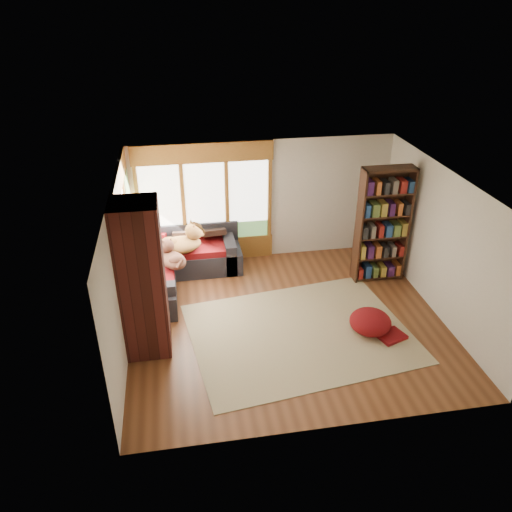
{
  "coord_description": "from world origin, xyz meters",
  "views": [
    {
      "loc": [
        -1.75,
        -7.1,
        5.32
      ],
      "look_at": [
        -0.43,
        0.76,
        0.95
      ],
      "focal_mm": 35.0,
      "sensor_mm": 36.0,
      "label": 1
    }
  ],
  "objects_px": {
    "sectional_sofa": "(173,268)",
    "pouf": "(370,321)",
    "area_rug": "(300,333)",
    "brick_chimney": "(142,280)",
    "bookshelf": "(383,226)",
    "dog_tan": "(183,243)",
    "dog_brindle": "(172,258)"
  },
  "relations": [
    {
      "from": "area_rug",
      "to": "bookshelf",
      "type": "bearing_deg",
      "value": 37.94
    },
    {
      "from": "brick_chimney",
      "to": "bookshelf",
      "type": "bearing_deg",
      "value": 18.39
    },
    {
      "from": "brick_chimney",
      "to": "pouf",
      "type": "xyz_separation_m",
      "value": [
        3.75,
        -0.19,
        -1.09
      ]
    },
    {
      "from": "brick_chimney",
      "to": "dog_brindle",
      "type": "height_order",
      "value": "brick_chimney"
    },
    {
      "from": "brick_chimney",
      "to": "area_rug",
      "type": "bearing_deg",
      "value": -1.1
    },
    {
      "from": "sectional_sofa",
      "to": "pouf",
      "type": "distance_m",
      "value": 3.99
    },
    {
      "from": "bookshelf",
      "to": "dog_brindle",
      "type": "height_order",
      "value": "bookshelf"
    },
    {
      "from": "pouf",
      "to": "brick_chimney",
      "type": "bearing_deg",
      "value": 177.1
    },
    {
      "from": "sectional_sofa",
      "to": "pouf",
      "type": "height_order",
      "value": "sectional_sofa"
    },
    {
      "from": "area_rug",
      "to": "dog_brindle",
      "type": "bearing_deg",
      "value": 140.65
    },
    {
      "from": "brick_chimney",
      "to": "sectional_sofa",
      "type": "distance_m",
      "value": 2.32
    },
    {
      "from": "brick_chimney",
      "to": "sectional_sofa",
      "type": "relative_size",
      "value": 1.18
    },
    {
      "from": "sectional_sofa",
      "to": "area_rug",
      "type": "height_order",
      "value": "sectional_sofa"
    },
    {
      "from": "dog_tan",
      "to": "dog_brindle",
      "type": "relative_size",
      "value": 1.27
    },
    {
      "from": "area_rug",
      "to": "dog_tan",
      "type": "xyz_separation_m",
      "value": [
        -1.87,
        2.22,
        0.79
      ]
    },
    {
      "from": "area_rug",
      "to": "dog_tan",
      "type": "height_order",
      "value": "dog_tan"
    },
    {
      "from": "brick_chimney",
      "to": "sectional_sofa",
      "type": "xyz_separation_m",
      "value": [
        0.45,
        2.05,
        -1.0
      ]
    },
    {
      "from": "area_rug",
      "to": "dog_brindle",
      "type": "height_order",
      "value": "dog_brindle"
    },
    {
      "from": "brick_chimney",
      "to": "pouf",
      "type": "bearing_deg",
      "value": -2.9
    },
    {
      "from": "sectional_sofa",
      "to": "bookshelf",
      "type": "height_order",
      "value": "bookshelf"
    },
    {
      "from": "area_rug",
      "to": "bookshelf",
      "type": "distance_m",
      "value": 2.79
    },
    {
      "from": "brick_chimney",
      "to": "dog_tan",
      "type": "relative_size",
      "value": 2.53
    },
    {
      "from": "sectional_sofa",
      "to": "dog_brindle",
      "type": "distance_m",
      "value": 0.57
    },
    {
      "from": "pouf",
      "to": "sectional_sofa",
      "type": "bearing_deg",
      "value": 145.91
    },
    {
      "from": "sectional_sofa",
      "to": "brick_chimney",
      "type": "bearing_deg",
      "value": -101.75
    },
    {
      "from": "area_rug",
      "to": "sectional_sofa",
      "type": "bearing_deg",
      "value": 134.98
    },
    {
      "from": "bookshelf",
      "to": "dog_tan",
      "type": "distance_m",
      "value": 3.94
    },
    {
      "from": "area_rug",
      "to": "bookshelf",
      "type": "height_order",
      "value": "bookshelf"
    },
    {
      "from": "pouf",
      "to": "dog_brindle",
      "type": "distance_m",
      "value": 3.83
    },
    {
      "from": "sectional_sofa",
      "to": "dog_tan",
      "type": "height_order",
      "value": "dog_tan"
    },
    {
      "from": "dog_tan",
      "to": "brick_chimney",
      "type": "bearing_deg",
      "value": -121.57
    },
    {
      "from": "pouf",
      "to": "dog_brindle",
      "type": "bearing_deg",
      "value": 150.64
    }
  ]
}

